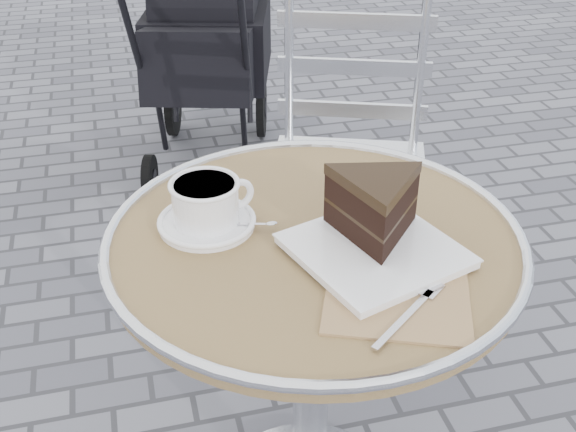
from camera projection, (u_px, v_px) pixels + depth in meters
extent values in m
cylinder|color=silver|center=(311.00, 391.00, 1.42)|extent=(0.07, 0.07, 0.67)
cylinder|color=tan|center=(314.00, 244.00, 1.23)|extent=(0.70, 0.70, 0.03)
torus|color=silver|center=(314.00, 237.00, 1.22)|extent=(0.72, 0.72, 0.02)
cylinder|color=white|center=(207.00, 223.00, 1.25)|extent=(0.16, 0.16, 0.01)
cylinder|color=white|center=(205.00, 202.00, 1.22)|extent=(0.14, 0.14, 0.07)
torus|color=white|center=(239.00, 194.00, 1.25)|extent=(0.06, 0.03, 0.06)
cylinder|color=beige|center=(204.00, 186.00, 1.21)|extent=(0.10, 0.10, 0.01)
cube|color=#9D7756|center=(397.00, 294.00, 1.09)|extent=(0.28, 0.28, 0.00)
cube|color=white|center=(375.00, 252.00, 1.17)|extent=(0.30, 0.30, 0.01)
cylinder|color=silver|center=(274.00, 285.00, 1.92)|extent=(0.02, 0.02, 0.47)
cylinder|color=silver|center=(408.00, 294.00, 1.89)|extent=(0.02, 0.02, 0.47)
cylinder|color=silver|center=(289.00, 215.00, 2.22)|extent=(0.02, 0.02, 0.47)
cylinder|color=silver|center=(405.00, 222.00, 2.18)|extent=(0.02, 0.02, 0.47)
cube|color=silver|center=(347.00, 176.00, 1.92)|extent=(0.54, 0.54, 0.02)
cube|color=black|center=(205.00, 59.00, 2.78)|extent=(0.55, 0.70, 0.38)
cylinder|color=black|center=(150.00, 177.00, 2.74)|extent=(0.08, 0.17, 0.17)
cylinder|color=black|center=(253.00, 178.00, 2.73)|extent=(0.08, 0.17, 0.17)
cylinder|color=black|center=(173.00, 106.00, 3.19)|extent=(0.10, 0.26, 0.26)
cylinder|color=black|center=(262.00, 107.00, 3.18)|extent=(0.10, 0.26, 0.26)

